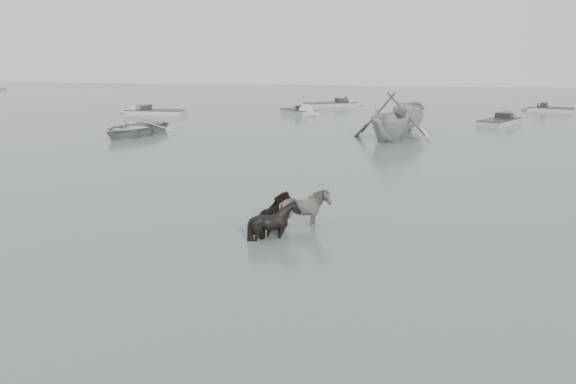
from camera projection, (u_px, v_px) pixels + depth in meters
The scene contains 12 objects.
ground at pixel (284, 225), 16.27m from camera, with size 140.00×140.00×0.00m, color #4C5A53.
pony_pinto at pixel (301, 204), 16.00m from camera, with size 0.74×1.62×1.37m, color black.
pony_dark at pixel (277, 207), 15.56m from camera, with size 1.38×1.18×1.39m, color black.
pony_black at pixel (274, 214), 15.01m from camera, with size 1.07×1.21×1.33m, color black.
rowboat_lead at pixel (134, 126), 33.73m from camera, with size 3.68×5.16×1.07m, color #A9AAA5.
rowboat_trail at pixel (392, 115), 31.87m from camera, with size 4.67×5.41×2.85m, color #A6A9A6.
boat_small at pixel (409, 116), 35.30m from camera, with size 1.92×5.10×1.97m, color #A6A7A2.
skiff_port at pixel (500, 119), 38.70m from camera, with size 5.72×1.60×0.75m, color #9C9E9C, non-canonical shape.
skiff_outer at pixel (156, 110), 44.93m from camera, with size 6.40×1.60×0.75m, color #B4B4AF, non-canonical shape.
skiff_mid at pixel (299, 109), 45.27m from camera, with size 4.63×1.60×0.75m, color #A2A4A2, non-canonical shape.
skiff_star at pixel (551, 107), 46.85m from camera, with size 4.84×1.60×0.75m, color #ABAAA6, non-canonical shape.
skiff_far at pixel (331, 102), 51.41m from camera, with size 6.74×1.60×0.75m, color #969896, non-canonical shape.
Camera 1 is at (2.73, -15.31, 4.89)m, focal length 35.00 mm.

